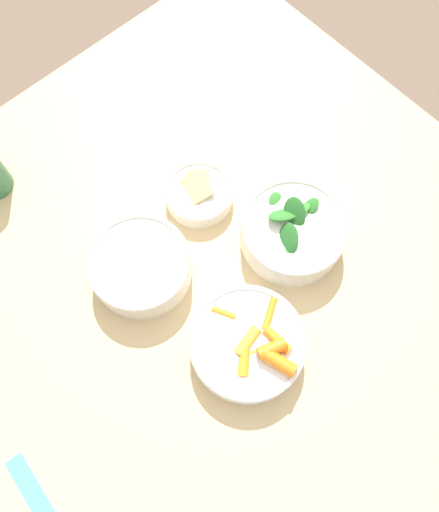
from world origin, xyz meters
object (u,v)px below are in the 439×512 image
bowl_greens (293,231)px  bowl_beans_hotdog (141,266)px  bowl_cookies (199,193)px  bowl_carrots (248,344)px

bowl_greens → bowl_beans_hotdog: bowl_greens is taller
bowl_greens → bowl_cookies: (0.18, 0.07, -0.02)m
bowl_beans_hotdog → bowl_carrots: bearing=-168.6°
bowl_carrots → bowl_beans_hotdog: (0.22, 0.05, 0.00)m
bowl_greens → bowl_beans_hotdog: 0.28m
bowl_carrots → bowl_greens: (0.09, -0.20, 0.01)m
bowl_carrots → bowl_beans_hotdog: 0.23m
bowl_greens → bowl_beans_hotdog: size_ratio=1.05×
bowl_beans_hotdog → bowl_greens: bearing=-119.1°
bowl_beans_hotdog → bowl_cookies: (0.04, -0.17, -0.01)m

